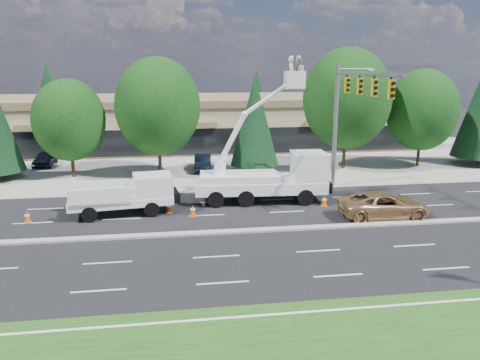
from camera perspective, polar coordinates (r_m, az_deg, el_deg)
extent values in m
plane|color=black|center=(25.39, -3.58, -6.53)|extent=(140.00, 140.00, 0.00)
cube|color=gray|center=(44.67, -5.69, 2.26)|extent=(140.00, 22.00, 0.01)
cube|color=gray|center=(25.37, -3.58, -6.40)|extent=(120.00, 0.55, 0.12)
cube|color=tan|center=(54.17, -6.24, 6.91)|extent=(50.00, 15.00, 5.00)
cube|color=#776445|center=(53.93, -6.31, 9.70)|extent=(50.40, 15.40, 0.70)
cube|color=black|center=(46.82, -5.87, 4.64)|extent=(48.00, 0.12, 2.60)
cylinder|color=#332114|center=(40.32, -19.74, 2.15)|extent=(0.28, 0.28, 2.56)
ellipsoid|color=black|center=(39.84, -20.12, 6.86)|extent=(5.69, 5.69, 6.55)
cylinder|color=#332114|center=(39.45, -9.76, 2.92)|extent=(0.28, 0.28, 3.12)
ellipsoid|color=black|center=(38.92, -10.00, 8.82)|extent=(6.92, 6.92, 7.96)
cylinder|color=#332114|center=(40.24, 1.76, 1.64)|extent=(0.26, 0.26, 0.80)
cone|color=black|center=(39.62, 1.81, 7.22)|extent=(4.10, 4.10, 7.49)
cylinder|color=#332114|center=(42.11, 12.59, 3.65)|extent=(0.28, 0.28, 3.38)
ellipsoid|color=black|center=(41.60, 12.90, 9.65)|extent=(7.52, 7.52, 8.65)
cylinder|color=#332114|center=(45.10, 20.94, 3.34)|extent=(0.28, 0.28, 2.80)
ellipsoid|color=black|center=(44.65, 21.33, 7.96)|extent=(6.23, 6.23, 7.16)
cylinder|color=#332114|center=(48.45, 27.06, 2.20)|extent=(0.26, 0.26, 0.80)
cylinder|color=#332114|center=(68.25, -21.93, 5.60)|extent=(0.26, 0.26, 0.80)
cone|color=black|center=(67.84, -22.28, 9.44)|extent=(4.72, 4.72, 8.62)
cylinder|color=#332114|center=(66.34, -10.05, 6.17)|extent=(0.26, 0.26, 0.80)
cone|color=black|center=(65.91, -10.23, 10.32)|extent=(4.93, 4.93, 9.00)
cylinder|color=#332114|center=(67.35, 2.01, 6.48)|extent=(0.26, 0.26, 0.80)
cone|color=black|center=(66.97, 2.04, 9.95)|extent=(4.25, 4.25, 7.76)
cylinder|color=#332114|center=(70.45, 11.72, 6.52)|extent=(0.26, 0.26, 0.80)
cone|color=black|center=(70.05, 11.92, 10.47)|extent=(4.98, 4.98, 9.09)
cylinder|color=gray|center=(35.29, 11.54, 6.44)|extent=(0.32, 0.32, 9.00)
cylinder|color=gray|center=(30.38, 15.09, 12.34)|extent=(0.20, 10.00, 0.20)
cylinder|color=gray|center=(35.49, 13.89, 13.00)|extent=(2.60, 0.12, 0.12)
cube|color=gold|center=(33.18, 12.96, 11.22)|extent=(0.32, 0.22, 1.05)
cube|color=gold|center=(31.13, 14.42, 11.01)|extent=(0.32, 0.22, 1.05)
cube|color=gold|center=(29.11, 16.08, 10.76)|extent=(0.32, 0.22, 1.05)
cube|color=gold|center=(27.12, 17.99, 10.46)|extent=(0.32, 0.22, 1.05)
cube|color=white|center=(29.24, -14.31, -2.43)|extent=(6.37, 3.09, 0.46)
cube|color=white|center=(29.17, -10.59, -0.82)|extent=(2.53, 2.49, 1.53)
cube|color=black|center=(29.19, -9.32, -0.35)|extent=(0.36, 1.93, 1.02)
cube|color=white|center=(30.04, -16.77, -1.16)|extent=(3.47, 0.80, 1.12)
cube|color=white|center=(28.17, -16.77, -2.12)|extent=(3.47, 0.80, 1.12)
cube|color=white|center=(31.04, 2.51, -0.70)|extent=(8.73, 3.13, 0.75)
cube|color=white|center=(31.33, 8.38, 1.42)|extent=(2.30, 2.65, 2.14)
cube|color=black|center=(31.48, 9.82, 1.72)|extent=(0.23, 2.15, 1.29)
cube|color=white|center=(30.76, -0.06, 0.32)|extent=(5.30, 2.80, 0.54)
cylinder|color=white|center=(30.56, -2.47, 1.35)|extent=(0.75, 0.75, 0.86)
cube|color=white|center=(30.42, 6.67, 12.07)|extent=(1.24, 1.04, 1.16)
imported|color=beige|center=(30.37, 6.24, 12.89)|extent=(0.49, 0.70, 1.85)
imported|color=beige|center=(30.46, 7.14, 12.87)|extent=(0.76, 0.94, 1.85)
ellipsoid|color=white|center=(30.37, 6.29, 14.66)|extent=(0.28, 0.28, 0.19)
ellipsoid|color=white|center=(30.46, 7.19, 14.64)|extent=(0.28, 0.28, 0.19)
cube|color=#E54C07|center=(29.73, -24.45, -4.71)|extent=(0.40, 0.40, 0.03)
cone|color=#E54C07|center=(29.64, -24.52, -4.09)|extent=(0.36, 0.36, 0.70)
cylinder|color=white|center=(29.62, -24.53, -3.96)|extent=(0.29, 0.29, 0.10)
cube|color=#E54C07|center=(29.24, -8.65, -3.90)|extent=(0.40, 0.40, 0.03)
cone|color=#E54C07|center=(29.14, -8.67, -3.27)|extent=(0.36, 0.36, 0.70)
cylinder|color=white|center=(29.12, -8.68, -3.14)|extent=(0.29, 0.29, 0.10)
cube|color=#E54C07|center=(28.33, -5.74, -4.39)|extent=(0.40, 0.40, 0.03)
cone|color=#E54C07|center=(28.22, -5.76, -3.74)|extent=(0.36, 0.36, 0.70)
cylinder|color=white|center=(28.20, -5.76, -3.61)|extent=(0.29, 0.29, 0.10)
cube|color=#E54C07|center=(30.74, 10.22, -3.09)|extent=(0.40, 0.40, 0.03)
cone|color=#E54C07|center=(30.65, 10.25, -2.49)|extent=(0.36, 0.36, 0.70)
cylinder|color=white|center=(30.63, 10.26, -2.37)|extent=(0.29, 0.29, 0.10)
imported|color=#A67C50|center=(29.10, 17.22, -2.94)|extent=(5.50, 2.70, 1.50)
imported|color=black|center=(45.86, -22.68, 2.41)|extent=(1.65, 3.94, 1.33)
imported|color=black|center=(40.66, -4.57, 2.11)|extent=(1.69, 4.14, 1.33)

